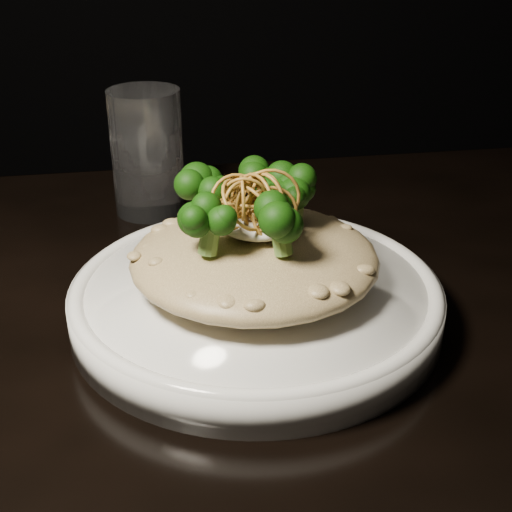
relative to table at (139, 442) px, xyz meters
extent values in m
cube|color=black|center=(0.00, 0.00, 0.06)|extent=(1.10, 0.80, 0.04)
cylinder|color=black|center=(0.48, 0.33, -0.31)|extent=(0.05, 0.05, 0.71)
cylinder|color=white|center=(0.10, 0.04, 0.10)|extent=(0.29, 0.29, 0.03)
ellipsoid|color=brown|center=(0.10, 0.04, 0.13)|extent=(0.19, 0.19, 0.04)
ellipsoid|color=silver|center=(0.10, 0.04, 0.16)|extent=(0.06, 0.06, 0.02)
cylinder|color=white|center=(0.03, 0.27, 0.15)|extent=(0.09, 0.09, 0.13)
camera|label=1|loc=(0.02, -0.44, 0.38)|focal=50.00mm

